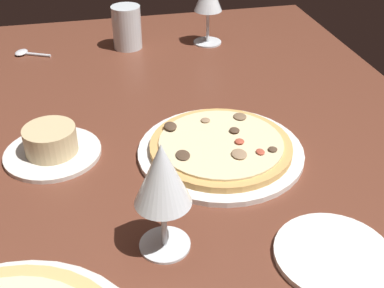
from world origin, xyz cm
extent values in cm
cube|color=brown|center=(0.00, 0.00, 2.00)|extent=(150.00, 110.00, 4.00)
cylinder|color=white|center=(0.51, -10.36, 4.50)|extent=(28.93, 28.93, 1.00)
cylinder|color=tan|center=(0.51, -10.36, 5.60)|extent=(24.75, 24.75, 1.20)
cylinder|color=beige|center=(0.51, -10.36, 6.40)|extent=(21.63, 21.63, 0.40)
ellipsoid|color=#4C3828|center=(3.06, -13.54, 6.92)|extent=(1.99, 1.80, 0.63)
ellipsoid|color=#4C3828|center=(-4.00, -18.12, 6.83)|extent=(1.61, 1.59, 0.46)
ellipsoid|color=#AD4733|center=(-0.55, -13.37, 6.89)|extent=(1.71, 1.64, 0.57)
ellipsoid|color=#937556|center=(7.75, -9.39, 6.82)|extent=(1.73, 1.72, 0.44)
ellipsoid|color=#4C3828|center=(-2.35, -3.06, 6.81)|extent=(3.07, 2.38, 0.41)
ellipsoid|color=brown|center=(7.67, -15.99, 6.83)|extent=(2.69, 2.40, 0.46)
ellipsoid|color=#AD4733|center=(-4.24, -15.86, 6.82)|extent=(1.82, 1.43, 0.44)
ellipsoid|color=#937556|center=(-4.14, -12.21, 6.85)|extent=(3.10, 2.58, 0.50)
ellipsoid|color=#4C3828|center=(6.78, -2.65, 6.99)|extent=(3.02, 2.26, 0.77)
cylinder|color=silver|center=(6.57, 18.30, 4.40)|extent=(16.75, 16.75, 0.80)
cylinder|color=#D1B784|center=(6.57, 18.30, 7.13)|extent=(9.00, 9.00, 4.65)
cylinder|color=silver|center=(-19.38, 3.02, 4.20)|extent=(7.10, 7.10, 0.40)
cylinder|color=silver|center=(-19.38, 3.02, 8.12)|extent=(0.80, 0.80, 7.44)
cone|color=silver|center=(-19.38, 3.02, 16.34)|extent=(7.57, 7.57, 9.00)
cone|color=#5B0F19|center=(-19.38, 3.02, 13.73)|extent=(2.87, 2.87, 3.79)
cylinder|color=silver|center=(50.59, -20.50, 4.20)|extent=(7.24, 7.24, 0.40)
cylinder|color=silver|center=(50.59, -20.50, 8.52)|extent=(0.80, 0.80, 8.25)
cone|color=#5B0F19|center=(50.59, -20.50, 14.32)|extent=(2.50, 2.50, 3.34)
cylinder|color=silver|center=(52.16, -0.45, 9.31)|extent=(7.25, 7.25, 10.62)
cylinder|color=silver|center=(52.16, -0.45, 8.21)|extent=(6.67, 6.67, 8.42)
cylinder|color=white|center=(-26.49, -18.67, 4.45)|extent=(16.04, 16.04, 0.90)
ellipsoid|color=silver|center=(53.43, 26.38, 4.50)|extent=(4.81, 4.25, 1.00)
cylinder|color=silver|center=(51.76, 22.85, 4.35)|extent=(3.99, 7.36, 0.70)
camera|label=1|loc=(-68.74, 10.17, 53.68)|focal=46.71mm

